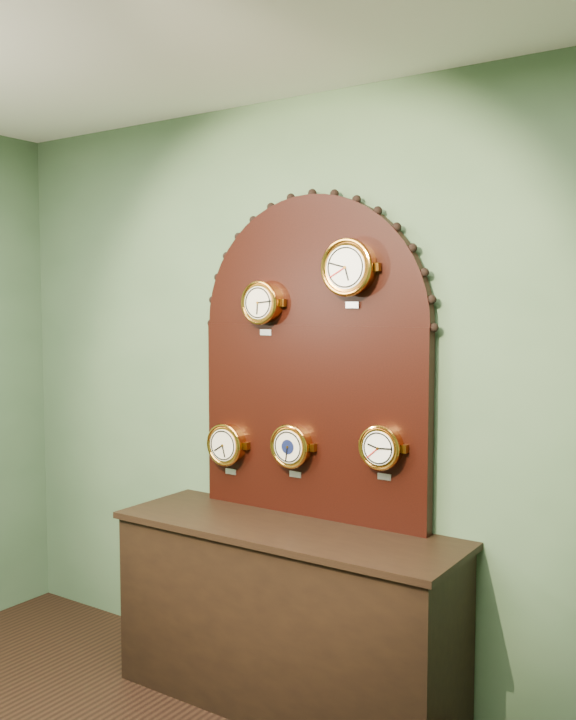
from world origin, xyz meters
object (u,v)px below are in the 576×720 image
Objects in this scene: barometer at (292,446)px; display_board at (312,347)px; arabic_clock at (349,268)px; roman_clock at (262,303)px; tide_clock at (381,447)px; hygrometer at (227,444)px; shop_counter at (286,619)px.

display_board is at bearing 43.76° from barometer.
display_board is at bearing 163.82° from arabic_clock.
roman_clock is 0.89m from tide_clock.
barometer is 1.04× the size of tide_clock.
hygrometer is (-0.46, -0.07, -0.49)m from display_board.
display_board is 0.44m from arabic_clock.
arabic_clock reaches higher than roman_clock.
display_board reaches higher than tide_clock.
tide_clock is (0.47, 0.00, 0.04)m from barometer.
roman_clock is (-0.24, 0.15, 1.43)m from shop_counter.
barometer is (0.17, -0.00, -0.67)m from roman_clock.
shop_counter is 1.61m from arabic_clock.
shop_counter is 1.46m from roman_clock.
arabic_clock is at bearing -0.09° from hygrometer.
shop_counter is at bearing -158.86° from tide_clock.
barometer is (-0.07, -0.07, -0.46)m from display_board.
arabic_clock is 0.80m from tide_clock.
display_board reaches higher than hygrometer.
roman_clock is at bearing 179.86° from arabic_clock.
display_board reaches higher than barometer.
display_board is at bearing 8.24° from hygrometer.
barometer is at bearing -136.24° from display_board.
tide_clock is (0.40, -0.07, -0.42)m from display_board.
arabic_clock reaches higher than hygrometer.
hygrometer is at bearing -171.76° from display_board.
roman_clock is 0.69m from barometer.
hygrometer is 1.01× the size of barometer.
shop_counter is at bearing -18.58° from hygrometer.
shop_counter is at bearing -146.66° from arabic_clock.
shop_counter is 0.88m from hygrometer.
shop_counter is 6.15× the size of roman_clock.
shop_counter is 1.05× the size of display_board.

